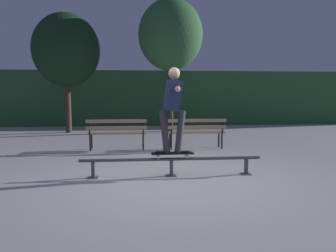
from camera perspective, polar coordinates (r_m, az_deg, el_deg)
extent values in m
plane|color=#ADAAA8|center=(5.64, 0.81, -9.67)|extent=(90.00, 90.00, 0.00)
cube|color=#2D5B33|center=(15.43, -3.03, 5.15)|extent=(24.00, 1.20, 2.62)
cylinder|color=#47474C|center=(5.75, 0.61, -6.11)|extent=(3.35, 0.06, 0.06)
cube|color=#47474C|center=(5.83, -13.61, -7.87)|extent=(0.06, 0.06, 0.29)
cube|color=#47474C|center=(5.86, -13.58, -9.18)|extent=(0.18, 0.18, 0.01)
cube|color=#47474C|center=(5.79, 0.61, -7.79)|extent=(0.06, 0.06, 0.29)
cube|color=#47474C|center=(5.82, 0.61, -9.11)|extent=(0.18, 0.18, 0.01)
cube|color=#47474C|center=(6.09, 14.18, -7.28)|extent=(0.06, 0.06, 0.29)
cube|color=#47474C|center=(6.13, 14.15, -8.53)|extent=(0.18, 0.18, 0.01)
cube|color=black|center=(5.73, 0.81, -5.04)|extent=(0.78, 0.22, 0.02)
cube|color=black|center=(5.73, 0.81, -4.95)|extent=(0.77, 0.21, 0.00)
cube|color=#9E9EA3|center=(5.77, 3.44, -5.16)|extent=(0.05, 0.17, 0.02)
cube|color=#9E9EA3|center=(5.71, -1.84, -5.27)|extent=(0.05, 0.17, 0.02)
cylinder|color=beige|center=(5.70, 3.57, -5.65)|extent=(0.05, 0.03, 0.05)
cylinder|color=beige|center=(5.86, 3.30, -5.34)|extent=(0.05, 0.03, 0.05)
cylinder|color=beige|center=(5.64, -1.78, -5.78)|extent=(0.05, 0.03, 0.05)
cylinder|color=beige|center=(5.79, -1.90, -5.46)|extent=(0.05, 0.03, 0.05)
cube|color=black|center=(5.75, 2.60, -4.77)|extent=(0.26, 0.11, 0.03)
cube|color=black|center=(5.71, -0.99, -4.84)|extent=(0.26, 0.11, 0.03)
cylinder|color=#333338|center=(5.69, 2.22, -1.06)|extent=(0.21, 0.13, 0.79)
cylinder|color=#333338|center=(5.65, -0.59, -1.10)|extent=(0.21, 0.13, 0.79)
cube|color=#1E284C|center=(5.63, 0.83, 5.61)|extent=(0.34, 0.37, 0.57)
cylinder|color=#1E284C|center=(5.25, 1.35, 7.33)|extent=(0.10, 0.61, 0.21)
cylinder|color=#1E284C|center=(6.00, 0.38, 7.15)|extent=(0.10, 0.61, 0.21)
sphere|color=tan|center=(4.97, 1.78, 6.83)|extent=(0.09, 0.09, 0.09)
sphere|color=tan|center=(6.28, 0.08, 6.64)|extent=(0.09, 0.09, 0.09)
sphere|color=tan|center=(5.64, 1.14, 9.67)|extent=(0.21, 0.21, 0.21)
cube|color=black|center=(8.72, -4.63, -2.65)|extent=(0.04, 0.04, 0.44)
cube|color=black|center=(8.40, -4.58, -2.98)|extent=(0.04, 0.04, 0.44)
cube|color=black|center=(8.30, -4.60, -0.02)|extent=(0.04, 0.04, 0.44)
cube|color=black|center=(8.80, -13.84, -2.72)|extent=(0.04, 0.04, 0.44)
cube|color=black|center=(8.49, -14.14, -3.05)|extent=(0.04, 0.04, 0.44)
cube|color=black|center=(8.39, -14.26, -0.12)|extent=(0.04, 0.04, 0.44)
cube|color=#A38460|center=(8.68, -9.29, -1.16)|extent=(1.60, 0.11, 0.04)
cube|color=#A38460|center=(8.54, -9.35, -1.28)|extent=(1.60, 0.11, 0.04)
cube|color=#A38460|center=(8.40, -9.41, -1.40)|extent=(1.60, 0.11, 0.04)
cube|color=#A38460|center=(8.31, -9.45, -0.35)|extent=(1.60, 0.06, 0.09)
cube|color=#A38460|center=(8.29, -9.47, 0.89)|extent=(1.60, 0.06, 0.09)
cube|color=black|center=(9.00, 9.32, -2.44)|extent=(0.04, 0.04, 0.44)
cube|color=black|center=(8.69, 9.87, -2.74)|extent=(0.04, 0.04, 0.44)
cube|color=black|center=(8.60, 10.00, 0.12)|extent=(0.04, 0.04, 0.44)
cube|color=black|center=(8.74, 0.36, -2.61)|extent=(0.04, 0.04, 0.44)
cube|color=black|center=(8.42, 0.60, -2.93)|extent=(0.04, 0.04, 0.44)
cube|color=black|center=(8.33, 0.63, 0.02)|extent=(0.04, 0.04, 0.44)
cube|color=#A38460|center=(8.79, 4.94, -1.02)|extent=(1.60, 0.11, 0.04)
cube|color=#A38460|center=(8.65, 5.12, -1.13)|extent=(1.60, 0.11, 0.04)
cube|color=#A38460|center=(8.52, 5.30, -1.24)|extent=(1.60, 0.11, 0.04)
cube|color=#A38460|center=(8.43, 5.40, -0.21)|extent=(1.60, 0.06, 0.09)
cube|color=#A38460|center=(8.41, 5.41, 1.01)|extent=(1.60, 0.06, 0.09)
cylinder|color=#3D2D23|center=(12.80, -17.90, 3.59)|extent=(0.22, 0.22, 2.12)
ellipsoid|color=black|center=(12.90, -18.21, 13.14)|extent=(2.55, 2.55, 2.80)
cylinder|color=#3D2D23|center=(12.52, 0.45, 5.27)|extent=(0.22, 0.22, 2.75)
ellipsoid|color=#2D5B33|center=(12.73, 0.46, 16.39)|extent=(2.54, 2.54, 2.79)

